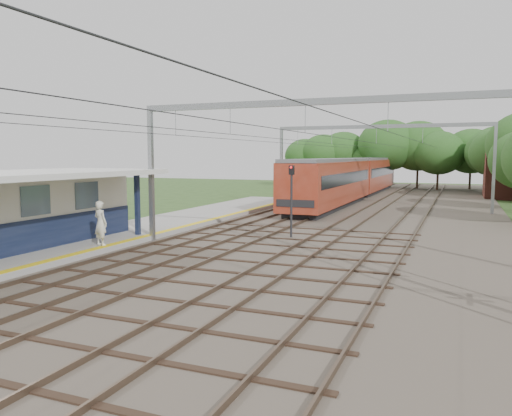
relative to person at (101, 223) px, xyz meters
The scene contains 9 objects.
ballast_bed 20.68m from the person, 62.28° to the left, with size 18.00×90.00×0.10m, color #473D33.
platform 3.20m from the person, 129.89° to the left, with size 5.00×52.00×0.35m, color gray.
yellow_stripe 2.52m from the person, 81.25° to the left, with size 0.45×52.00×0.01m, color yellow.
rail_tracks 19.64m from the person, 68.77° to the left, with size 11.80×88.00×0.15m.
catenary_system 16.78m from the person, 56.45° to the left, with size 17.22×88.00×7.00m.
tree_band 46.50m from the person, 78.25° to the left, with size 31.72×30.88×8.82m.
person is the anchor object (origin of this frame).
train 33.52m from the person, 81.25° to the left, with size 3.17×39.46×4.15m.
signal_post 9.91m from the person, 45.13° to the left, with size 0.29×0.26×3.97m.
Camera 1 is at (9.74, -6.63, 4.48)m, focal length 35.00 mm.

